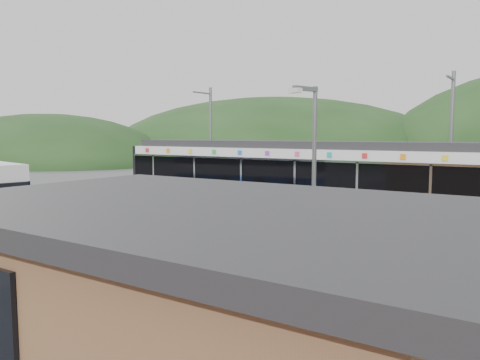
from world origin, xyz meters
The scene contains 9 objects.
ground centered at (0.00, 0.00, 0.00)m, with size 120.00×120.00×0.00m, color #4C4C4F.
hills centered at (6.19, 5.29, 0.00)m, with size 146.00×149.00×26.00m.
platform centered at (0.00, 3.30, 0.15)m, with size 26.00×3.20×0.30m, color #9E9E99.
yellow_line centered at (0.00, 2.00, 0.30)m, with size 26.00×0.10×0.01m, color yellow.
train centered at (0.50, 6.00, 2.06)m, with size 20.44×3.01×3.74m.
catenary_mast_west centered at (-7.00, 8.56, 3.65)m, with size 0.18×1.80×7.00m.
catenary_mast_east centered at (7.00, 8.56, 3.65)m, with size 0.18×1.80×7.00m.
station_shelter centered at (6.00, -9.01, 1.55)m, with size 9.20×6.20×3.00m.
lamp_post centered at (5.40, -3.25, 3.24)m, with size 0.39×1.01×5.40m.
Camera 1 is at (10.79, -15.08, 4.11)m, focal length 35.00 mm.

